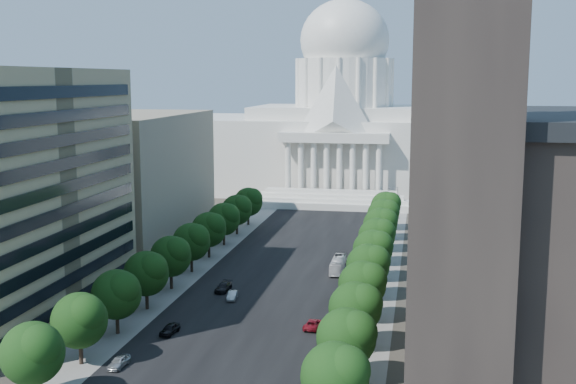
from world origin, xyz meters
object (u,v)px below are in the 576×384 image
Objects in this scene: car_parked at (119,362)px; car_silver at (232,295)px; car_dark_a at (170,329)px; car_red at (313,324)px; car_dark_b at (223,287)px; city_bus at (338,265)px.

car_silver is at bearing 81.13° from car_parked.
car_red is (21.07, 6.37, -0.05)m from car_dark_a.
car_dark_b is at bearing 92.54° from car_dark_a.
car_dark_b is 0.50× the size of city_bus.
car_dark_b reaches higher than car_silver.
car_dark_a is 0.86× the size of car_dark_b.
car_red is 1.17× the size of car_parked.
city_bus is (-0.07, 33.80, 0.74)m from car_red.
car_dark_a is 45.33m from city_bus.
car_dark_b is 25.63m from city_bus.
car_dark_a reaches higher than car_parked.
car_silver is at bearing 82.89° from car_dark_a.
city_bus is (21.00, 40.17, 0.68)m from car_dark_a.
car_parked is at bearing -113.52° from city_bus.
car_dark_a is 1.03× the size of car_parked.
car_red is at bearing -42.42° from car_silver.
car_dark_b is (2.00, 22.99, -0.01)m from car_dark_a.
car_silver is at bearing -126.81° from city_bus.
car_red is at bearing 43.97° from car_parked.
car_red is at bearing -37.66° from car_dark_b.
car_dark_a is 13.60m from car_parked.
car_dark_b is at bearing 117.90° from car_silver.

